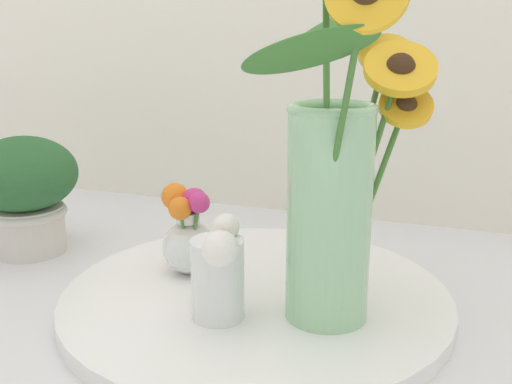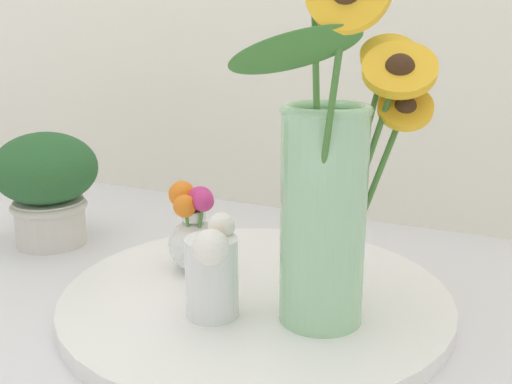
{
  "view_description": "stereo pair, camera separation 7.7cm",
  "coord_description": "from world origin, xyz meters",
  "views": [
    {
      "loc": [
        0.24,
        -0.64,
        0.37
      ],
      "look_at": [
        -0.01,
        0.07,
        0.16
      ],
      "focal_mm": 42.0,
      "sensor_mm": 36.0,
      "label": 1
    },
    {
      "loc": [
        0.31,
        -0.61,
        0.37
      ],
      "look_at": [
        -0.01,
        0.07,
        0.16
      ],
      "focal_mm": 42.0,
      "sensor_mm": 36.0,
      "label": 2
    }
  ],
  "objects": [
    {
      "name": "serving_tray",
      "position": [
        -0.01,
        0.07,
        0.01
      ],
      "size": [
        0.52,
        0.52,
        0.02
      ],
      "color": "white",
      "rests_on": "ground_plane"
    },
    {
      "name": "ground_plane",
      "position": [
        0.0,
        0.0,
        0.0
      ],
      "size": [
        6.0,
        6.0,
        0.0
      ],
      "primitive_type": "plane",
      "color": "silver"
    },
    {
      "name": "mason_jar_sunflowers",
      "position": [
        0.1,
        0.03,
        0.19
      ],
      "size": [
        0.21,
        0.25,
        0.43
      ],
      "color": "#99CC9E",
      "rests_on": "serving_tray"
    },
    {
      "name": "vase_bulb_right",
      "position": [
        -0.13,
        0.09,
        0.08
      ],
      "size": [
        0.08,
        0.08,
        0.13
      ],
      "color": "white",
      "rests_on": "serving_tray"
    },
    {
      "name": "potted_plant",
      "position": [
        -0.44,
        0.13,
        0.11
      ],
      "size": [
        0.17,
        0.17,
        0.2
      ],
      "color": "beige",
      "rests_on": "ground_plane"
    },
    {
      "name": "vase_small_center",
      "position": [
        -0.03,
        -0.02,
        0.09
      ],
      "size": [
        0.07,
        0.09,
        0.13
      ],
      "color": "white",
      "rests_on": "serving_tray"
    }
  ]
}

